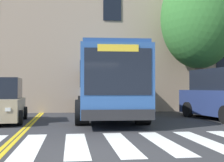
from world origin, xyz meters
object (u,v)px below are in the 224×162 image
street_tree_curbside_large (199,18)px  car_navy_far_lane (224,96)px  city_bus (107,83)px  car_tan_near_lane (2,102)px

street_tree_curbside_large → car_navy_far_lane: bearing=-92.4°
car_navy_far_lane → street_tree_curbside_large: size_ratio=0.62×
city_bus → car_navy_far_lane: (5.29, -1.92, -0.62)m
car_tan_near_lane → car_navy_far_lane: car_navy_far_lane is taller
car_navy_far_lane → street_tree_curbside_large: street_tree_curbside_large is taller
car_tan_near_lane → city_bus: bearing=20.5°
car_tan_near_lane → car_navy_far_lane: 10.04m
car_tan_near_lane → street_tree_curbside_large: bearing=16.2°
city_bus → street_tree_curbside_large: size_ratio=1.28×
city_bus → street_tree_curbside_large: (5.42, 1.17, 3.71)m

